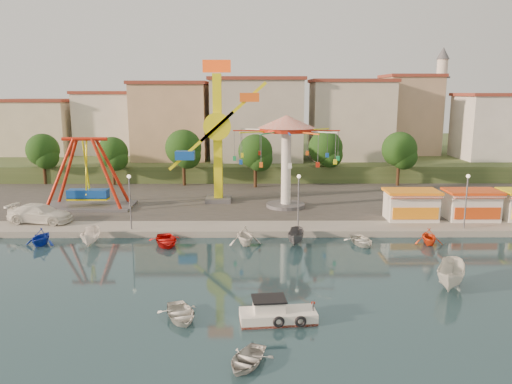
{
  "coord_description": "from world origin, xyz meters",
  "views": [
    {
      "loc": [
        3.68,
        -33.27,
        13.46
      ],
      "look_at": [
        3.97,
        14.0,
        4.0
      ],
      "focal_mm": 35.0,
      "sensor_mm": 36.0,
      "label": 1
    }
  ],
  "objects_px": {
    "kamikaze_tower": "(221,136)",
    "van": "(40,213)",
    "skiff": "(451,275)",
    "wave_swinger": "(286,141)",
    "rowboat_a": "(180,314)",
    "cabin_motorboat": "(276,315)",
    "pirate_ship_ride": "(87,175)"
  },
  "relations": [
    {
      "from": "kamikaze_tower",
      "to": "van",
      "type": "xyz_separation_m",
      "value": [
        -17.66,
        -9.58,
        -6.91
      ]
    },
    {
      "from": "skiff",
      "to": "van",
      "type": "distance_m",
      "value": 38.67
    },
    {
      "from": "wave_swinger",
      "to": "rowboat_a",
      "type": "distance_m",
      "value": 29.66
    },
    {
      "from": "kamikaze_tower",
      "to": "rowboat_a",
      "type": "height_order",
      "value": "kamikaze_tower"
    },
    {
      "from": "cabin_motorboat",
      "to": "van",
      "type": "relative_size",
      "value": 0.74
    },
    {
      "from": "kamikaze_tower",
      "to": "wave_swinger",
      "type": "relative_size",
      "value": 1.42
    },
    {
      "from": "rowboat_a",
      "to": "wave_swinger",
      "type": "bearing_deg",
      "value": 52.82
    },
    {
      "from": "pirate_ship_ride",
      "to": "kamikaze_tower",
      "type": "height_order",
      "value": "kamikaze_tower"
    },
    {
      "from": "wave_swinger",
      "to": "skiff",
      "type": "height_order",
      "value": "wave_swinger"
    },
    {
      "from": "rowboat_a",
      "to": "van",
      "type": "height_order",
      "value": "van"
    },
    {
      "from": "pirate_ship_ride",
      "to": "skiff",
      "type": "height_order",
      "value": "pirate_ship_ride"
    },
    {
      "from": "kamikaze_tower",
      "to": "cabin_motorboat",
      "type": "height_order",
      "value": "kamikaze_tower"
    },
    {
      "from": "pirate_ship_ride",
      "to": "rowboat_a",
      "type": "height_order",
      "value": "pirate_ship_ride"
    },
    {
      "from": "kamikaze_tower",
      "to": "van",
      "type": "relative_size",
      "value": 2.59
    },
    {
      "from": "wave_swinger",
      "to": "van",
      "type": "xyz_separation_m",
      "value": [
        -25.12,
        -6.73,
        -6.67
      ]
    },
    {
      "from": "kamikaze_tower",
      "to": "skiff",
      "type": "distance_m",
      "value": 31.84
    },
    {
      "from": "van",
      "to": "pirate_ship_ride",
      "type": "bearing_deg",
      "value": -13.73
    },
    {
      "from": "pirate_ship_ride",
      "to": "kamikaze_tower",
      "type": "relative_size",
      "value": 0.61
    },
    {
      "from": "pirate_ship_ride",
      "to": "wave_swinger",
      "type": "xyz_separation_m",
      "value": [
        22.41,
        0.14,
        3.8
      ]
    },
    {
      "from": "pirate_ship_ride",
      "to": "skiff",
      "type": "relative_size",
      "value": 2.11
    },
    {
      "from": "rowboat_a",
      "to": "skiff",
      "type": "height_order",
      "value": "skiff"
    },
    {
      "from": "cabin_motorboat",
      "to": "rowboat_a",
      "type": "bearing_deg",
      "value": 170.47
    },
    {
      "from": "wave_swinger",
      "to": "skiff",
      "type": "distance_m",
      "value": 25.82
    },
    {
      "from": "pirate_ship_ride",
      "to": "wave_swinger",
      "type": "bearing_deg",
      "value": 0.36
    },
    {
      "from": "pirate_ship_ride",
      "to": "kamikaze_tower",
      "type": "bearing_deg",
      "value": 11.29
    },
    {
      "from": "wave_swinger",
      "to": "van",
      "type": "bearing_deg",
      "value": -165.0
    },
    {
      "from": "wave_swinger",
      "to": "van",
      "type": "distance_m",
      "value": 26.85
    },
    {
      "from": "pirate_ship_ride",
      "to": "skiff",
      "type": "xyz_separation_m",
      "value": [
        32.54,
        -22.47,
        -3.48
      ]
    },
    {
      "from": "cabin_motorboat",
      "to": "skiff",
      "type": "height_order",
      "value": "skiff"
    },
    {
      "from": "cabin_motorboat",
      "to": "skiff",
      "type": "distance_m",
      "value": 13.53
    },
    {
      "from": "kamikaze_tower",
      "to": "wave_swinger",
      "type": "distance_m",
      "value": 7.99
    },
    {
      "from": "rowboat_a",
      "to": "skiff",
      "type": "bearing_deg",
      "value": -5.9
    }
  ]
}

